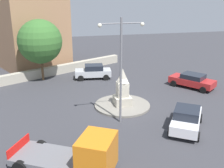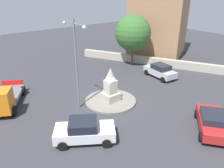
{
  "view_description": "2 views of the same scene",
  "coord_description": "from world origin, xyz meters",
  "px_view_note": "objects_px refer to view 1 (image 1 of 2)",
  "views": [
    {
      "loc": [
        -5.74,
        -20.05,
        9.07
      ],
      "look_at": [
        -0.72,
        0.71,
        1.81
      ],
      "focal_mm": 42.68,
      "sensor_mm": 36.0,
      "label": 1
    },
    {
      "loc": [
        14.09,
        -11.37,
        9.7
      ],
      "look_at": [
        -0.22,
        0.36,
        1.6
      ],
      "focal_mm": 35.4,
      "sensor_mm": 36.0,
      "label": 2
    }
  ],
  "objects_px": {
    "tree_near_wall": "(40,42)",
    "car_silver_approaching": "(93,72)",
    "streetlamp": "(121,62)",
    "monument": "(122,89)",
    "corner_building": "(29,28)",
    "truck_orange_parked_right": "(80,156)",
    "car_white_far_side": "(187,118)",
    "car_red_passing": "(192,80)"
  },
  "relations": [
    {
      "from": "car_red_passing",
      "to": "truck_orange_parked_right",
      "type": "distance_m",
      "value": 16.87
    },
    {
      "from": "truck_orange_parked_right",
      "to": "streetlamp",
      "type": "bearing_deg",
      "value": 55.61
    },
    {
      "from": "car_white_far_side",
      "to": "tree_near_wall",
      "type": "relative_size",
      "value": 0.66
    },
    {
      "from": "car_white_far_side",
      "to": "corner_building",
      "type": "xyz_separation_m",
      "value": [
        -11.26,
        20.94,
        4.11
      ]
    },
    {
      "from": "tree_near_wall",
      "to": "car_white_far_side",
      "type": "bearing_deg",
      "value": -54.94
    },
    {
      "from": "streetlamp",
      "to": "car_white_far_side",
      "type": "relative_size",
      "value": 1.74
    },
    {
      "from": "streetlamp",
      "to": "monument",
      "type": "bearing_deg",
      "value": 71.54
    },
    {
      "from": "corner_building",
      "to": "tree_near_wall",
      "type": "xyz_separation_m",
      "value": [
        1.42,
        -6.93,
        -0.65
      ]
    },
    {
      "from": "truck_orange_parked_right",
      "to": "tree_near_wall",
      "type": "xyz_separation_m",
      "value": [
        -2.0,
        17.18,
        3.19
      ]
    },
    {
      "from": "car_silver_approaching",
      "to": "truck_orange_parked_right",
      "type": "xyz_separation_m",
      "value": [
        -3.51,
        -16.41,
        0.27
      ]
    },
    {
      "from": "monument",
      "to": "tree_near_wall",
      "type": "bearing_deg",
      "value": 125.86
    },
    {
      "from": "streetlamp",
      "to": "car_red_passing",
      "type": "height_order",
      "value": "streetlamp"
    },
    {
      "from": "monument",
      "to": "streetlamp",
      "type": "distance_m",
      "value": 4.26
    },
    {
      "from": "car_red_passing",
      "to": "corner_building",
      "type": "relative_size",
      "value": 0.47
    },
    {
      "from": "monument",
      "to": "car_silver_approaching",
      "type": "distance_m",
      "value": 8.41
    },
    {
      "from": "car_white_far_side",
      "to": "truck_orange_parked_right",
      "type": "relative_size",
      "value": 0.75
    },
    {
      "from": "car_red_passing",
      "to": "car_white_far_side",
      "type": "relative_size",
      "value": 1.05
    },
    {
      "from": "car_white_far_side",
      "to": "corner_building",
      "type": "bearing_deg",
      "value": 118.26
    },
    {
      "from": "truck_orange_parked_right",
      "to": "tree_near_wall",
      "type": "distance_m",
      "value": 17.58
    },
    {
      "from": "streetlamp",
      "to": "car_silver_approaching",
      "type": "relative_size",
      "value": 1.84
    },
    {
      "from": "car_silver_approaching",
      "to": "car_red_passing",
      "type": "height_order",
      "value": "car_silver_approaching"
    },
    {
      "from": "car_silver_approaching",
      "to": "corner_building",
      "type": "relative_size",
      "value": 0.42
    },
    {
      "from": "monument",
      "to": "tree_near_wall",
      "type": "relative_size",
      "value": 0.48
    },
    {
      "from": "car_red_passing",
      "to": "monument",
      "type": "bearing_deg",
      "value": -160.16
    },
    {
      "from": "truck_orange_parked_right",
      "to": "corner_building",
      "type": "height_order",
      "value": "corner_building"
    },
    {
      "from": "car_white_far_side",
      "to": "tree_near_wall",
      "type": "distance_m",
      "value": 17.47
    },
    {
      "from": "car_red_passing",
      "to": "corner_building",
      "type": "height_order",
      "value": "corner_building"
    },
    {
      "from": "monument",
      "to": "car_white_far_side",
      "type": "bearing_deg",
      "value": -56.44
    },
    {
      "from": "car_white_far_side",
      "to": "tree_near_wall",
      "type": "xyz_separation_m",
      "value": [
        -9.84,
        14.01,
        3.46
      ]
    },
    {
      "from": "streetlamp",
      "to": "truck_orange_parked_right",
      "type": "height_order",
      "value": "streetlamp"
    },
    {
      "from": "monument",
      "to": "car_silver_approaching",
      "type": "relative_size",
      "value": 0.76
    },
    {
      "from": "car_silver_approaching",
      "to": "truck_orange_parked_right",
      "type": "distance_m",
      "value": 16.78
    },
    {
      "from": "streetlamp",
      "to": "tree_near_wall",
      "type": "distance_m",
      "value": 13.15
    },
    {
      "from": "monument",
      "to": "car_white_far_side",
      "type": "distance_m",
      "value": 5.97
    },
    {
      "from": "streetlamp",
      "to": "corner_building",
      "type": "height_order",
      "value": "corner_building"
    },
    {
      "from": "monument",
      "to": "corner_building",
      "type": "xyz_separation_m",
      "value": [
        -7.98,
        16.01,
        3.38
      ]
    },
    {
      "from": "car_white_far_side",
      "to": "corner_building",
      "type": "height_order",
      "value": "corner_building"
    },
    {
      "from": "streetlamp",
      "to": "car_white_far_side",
      "type": "bearing_deg",
      "value": -26.89
    },
    {
      "from": "car_white_far_side",
      "to": "truck_orange_parked_right",
      "type": "bearing_deg",
      "value": -158.02
    },
    {
      "from": "tree_near_wall",
      "to": "car_silver_approaching",
      "type": "bearing_deg",
      "value": -7.95
    },
    {
      "from": "car_red_passing",
      "to": "truck_orange_parked_right",
      "type": "xyz_separation_m",
      "value": [
        -12.75,
        -11.05,
        0.33
      ]
    },
    {
      "from": "car_white_far_side",
      "to": "truck_orange_parked_right",
      "type": "height_order",
      "value": "truck_orange_parked_right"
    }
  ]
}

